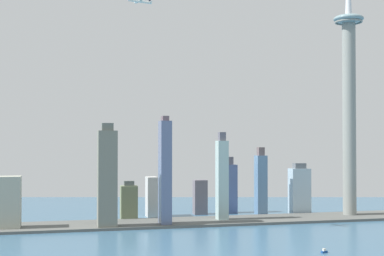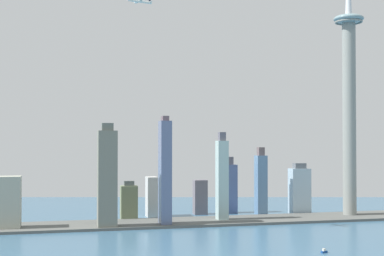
# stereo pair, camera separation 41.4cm
# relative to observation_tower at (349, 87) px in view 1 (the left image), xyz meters

# --- Properties ---
(waterfront_pier) EXTENTS (676.08, 71.96, 3.12)m
(waterfront_pier) POSITION_rel_observation_tower_xyz_m (-186.87, -5.32, -168.94)
(waterfront_pier) COLOR #545652
(waterfront_pier) RESTS_ON ground
(observation_tower) EXTENTS (39.45, 39.45, 371.66)m
(observation_tower) POSITION_rel_observation_tower_xyz_m (0.00, 0.00, 0.00)
(observation_tower) COLOR gray
(observation_tower) RESTS_ON ground
(skyscraper_0) EXTENTS (25.80, 24.36, 60.63)m
(skyscraper_0) POSITION_rel_observation_tower_xyz_m (-426.51, -11.27, -140.19)
(skyscraper_0) COLOR #A1A392
(skyscraper_0) RESTS_ON ground
(skyscraper_1) EXTENTS (20.86, 15.61, 49.83)m
(skyscraper_1) POSITION_rel_observation_tower_xyz_m (-286.15, 35.75, -147.48)
(skyscraper_1) COLOR #6D7856
(skyscraper_1) RESTS_ON ground
(skyscraper_2) EXTENTS (21.49, 23.29, 120.49)m
(skyscraper_2) POSITION_rel_observation_tower_xyz_m (-318.64, -26.25, -112.94)
(skyscraper_2) COLOR slate
(skyscraper_2) RESTS_ON ground
(skyscraper_3) EXTENTS (26.75, 17.78, 69.52)m
(skyscraper_3) POSITION_rel_observation_tower_xyz_m (-51.96, 42.30, -137.96)
(skyscraper_3) COLOR #9EB7C6
(skyscraper_3) RESTS_ON ground
(skyscraper_4) EXTENTS (12.68, 21.71, 129.48)m
(skyscraper_4) POSITION_rel_observation_tower_xyz_m (-250.88, -22.10, -107.58)
(skyscraper_4) COLOR slate
(skyscraper_4) RESTS_ON ground
(skyscraper_5) EXTENTS (17.74, 14.62, 46.63)m
(skyscraper_5) POSITION_rel_observation_tower_xyz_m (-184.21, 73.06, -147.19)
(skyscraper_5) COLOR slate
(skyscraper_5) RESTS_ON ground
(skyscraper_6) EXTENTS (13.63, 23.29, 52.38)m
(skyscraper_6) POSITION_rel_observation_tower_xyz_m (-252.34, 65.35, -144.31)
(skyscraper_6) COLOR #B9B9B4
(skyscraper_6) RESTS_ON ground
(skyscraper_7) EXTENTS (13.10, 14.83, 110.93)m
(skyscraper_7) POSITION_rel_observation_tower_xyz_m (-175.65, -3.46, -118.34)
(skyscraper_7) COLOR #A7C5C1
(skyscraper_7) RESTS_ON ground
(skyscraper_8) EXTENTS (25.42, 13.25, 77.84)m
(skyscraper_8) POSITION_rel_observation_tower_xyz_m (-144.06, 76.88, -134.89)
(skyscraper_8) COLOR slate
(skyscraper_8) RESTS_ON ground
(skyscraper_9) EXTENTS (13.70, 15.18, 91.43)m
(skyscraper_9) POSITION_rel_observation_tower_xyz_m (-108.85, 39.56, -128.14)
(skyscraper_9) COLOR #587CA1
(skyscraper_9) RESTS_ON ground
(boat_2) EXTENTS (6.77, 4.25, 3.91)m
(boat_2) POSITION_rel_observation_tower_xyz_m (-140.69, -208.14, -169.09)
(boat_2) COLOR navy
(boat_2) RESTS_ON ground
(airplane) EXTENTS (28.16, 27.57, 7.63)m
(airplane) POSITION_rel_observation_tower_xyz_m (-285.39, -54.39, 85.02)
(airplane) COLOR silver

